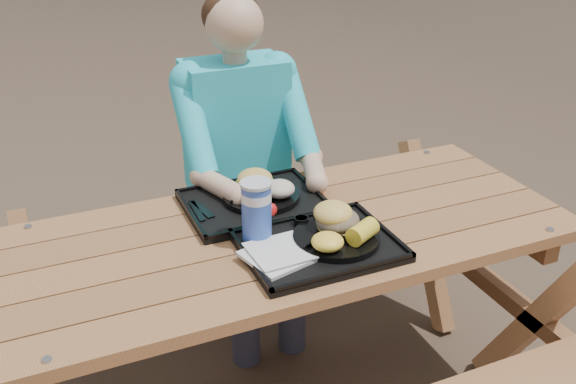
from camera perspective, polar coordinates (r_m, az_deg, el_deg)
name	(u,v)px	position (r m, az deg, el deg)	size (l,w,h in m)	color
picnic_table	(288,324)	(2.23, 0.00, -11.68)	(1.80, 1.49, 0.75)	#999999
tray_near	(319,247)	(1.91, 2.75, -4.87)	(0.45, 0.35, 0.02)	black
tray_far	(254,204)	(2.15, -3.04, -1.08)	(0.45, 0.35, 0.02)	black
plate_near	(336,238)	(1.92, 4.31, -4.08)	(0.26, 0.26, 0.02)	black
plate_far	(261,196)	(2.15, -2.40, -0.35)	(0.26, 0.26, 0.02)	black
napkin_stack	(278,255)	(1.83, -0.93, -5.60)	(0.17, 0.17, 0.02)	silver
soda_cup	(257,212)	(1.89, -2.81, -1.82)	(0.09, 0.09, 0.18)	#163BA6
condiment_bbq	(301,221)	(1.99, 1.19, -2.63)	(0.05, 0.05, 0.03)	#340605
condiment_mustard	(322,218)	(2.01, 3.00, -2.30)	(0.05, 0.05, 0.03)	yellow
sandwich	(338,209)	(1.92, 4.46, -1.53)	(0.13, 0.13, 0.13)	#E6B751
mac_cheese	(328,242)	(1.83, 3.54, -4.43)	(0.09, 0.09, 0.05)	yellow
corn_cob	(363,232)	(1.88, 6.65, -3.53)	(0.10, 0.10, 0.06)	yellow
cutlery_far	(202,209)	(2.11, -7.65, -1.48)	(0.02, 0.14, 0.01)	black
burger	(255,175)	(2.15, -2.97, 1.54)	(0.12, 0.12, 0.11)	gold
baked_beans	(253,199)	(2.07, -3.09, -0.61)	(0.08, 0.08, 0.04)	#4C120F
potato_salad	(280,189)	(2.12, -0.74, 0.29)	(0.10, 0.10, 0.06)	beige
diner	(240,182)	(2.58, -4.33, 0.92)	(0.48, 0.84, 1.28)	teal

